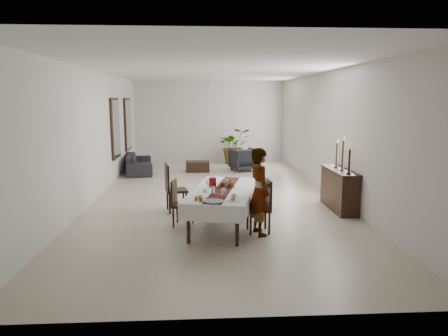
% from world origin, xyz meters
% --- Properties ---
extents(floor, '(6.00, 12.00, 0.00)m').
position_xyz_m(floor, '(0.00, 0.00, 0.00)').
color(floor, '#BCAF95').
rests_on(floor, ground).
extents(ceiling, '(6.00, 12.00, 0.02)m').
position_xyz_m(ceiling, '(0.00, 0.00, 3.20)').
color(ceiling, white).
rests_on(ceiling, wall_back).
extents(wall_back, '(6.00, 0.02, 3.20)m').
position_xyz_m(wall_back, '(0.00, 6.00, 1.60)').
color(wall_back, silver).
rests_on(wall_back, floor).
extents(wall_front, '(6.00, 0.02, 3.20)m').
position_xyz_m(wall_front, '(0.00, -6.00, 1.60)').
color(wall_front, silver).
rests_on(wall_front, floor).
extents(wall_left, '(0.02, 12.00, 3.20)m').
position_xyz_m(wall_left, '(-3.00, 0.00, 1.60)').
color(wall_left, silver).
rests_on(wall_left, floor).
extents(wall_right, '(0.02, 12.00, 3.20)m').
position_xyz_m(wall_right, '(3.00, 0.00, 1.60)').
color(wall_right, silver).
rests_on(wall_right, floor).
extents(dining_table_top, '(1.46, 2.48, 0.05)m').
position_xyz_m(dining_table_top, '(0.09, -2.56, 0.70)').
color(dining_table_top, black).
rests_on(dining_table_top, table_leg_fl).
extents(table_leg_fl, '(0.08, 0.08, 0.68)m').
position_xyz_m(table_leg_fl, '(-0.57, -3.54, 0.34)').
color(table_leg_fl, black).
rests_on(table_leg_fl, floor).
extents(table_leg_fr, '(0.08, 0.08, 0.68)m').
position_xyz_m(table_leg_fr, '(0.26, -3.73, 0.34)').
color(table_leg_fr, black).
rests_on(table_leg_fr, floor).
extents(table_leg_bl, '(0.08, 0.08, 0.68)m').
position_xyz_m(table_leg_bl, '(-0.08, -1.39, 0.34)').
color(table_leg_bl, black).
rests_on(table_leg_bl, floor).
extents(table_leg_br, '(0.08, 0.08, 0.68)m').
position_xyz_m(table_leg_br, '(0.75, -1.58, 0.34)').
color(table_leg_br, black).
rests_on(table_leg_br, floor).
extents(tablecloth_top, '(1.67, 2.69, 0.01)m').
position_xyz_m(tablecloth_top, '(0.09, -2.56, 0.73)').
color(tablecloth_top, white).
rests_on(tablecloth_top, dining_table_top).
extents(tablecloth_drape_left, '(0.56, 2.44, 0.29)m').
position_xyz_m(tablecloth_drape_left, '(-0.46, -2.43, 0.59)').
color(tablecloth_drape_left, silver).
rests_on(tablecloth_drape_left, dining_table_top).
extents(tablecloth_drape_right, '(0.56, 2.44, 0.29)m').
position_xyz_m(tablecloth_drape_right, '(0.64, -2.69, 0.59)').
color(tablecloth_drape_right, white).
rests_on(tablecloth_drape_right, dining_table_top).
extents(tablecloth_drape_near, '(1.12, 0.26, 0.29)m').
position_xyz_m(tablecloth_drape_near, '(-0.18, -3.77, 0.59)').
color(tablecloth_drape_near, white).
rests_on(tablecloth_drape_near, dining_table_top).
extents(tablecloth_drape_far, '(1.12, 0.26, 0.29)m').
position_xyz_m(tablecloth_drape_far, '(0.37, -1.35, 0.59)').
color(tablecloth_drape_far, white).
rests_on(tablecloth_drape_far, dining_table_top).
extents(table_runner, '(0.87, 2.44, 0.00)m').
position_xyz_m(table_runner, '(0.09, -2.56, 0.74)').
color(table_runner, maroon).
rests_on(table_runner, tablecloth_top).
extents(red_pitcher, '(0.17, 0.17, 0.19)m').
position_xyz_m(red_pitcher, '(-0.11, -2.37, 0.83)').
color(red_pitcher, maroon).
rests_on(red_pitcher, tablecloth_top).
extents(pitcher_handle, '(0.12, 0.04, 0.12)m').
position_xyz_m(pitcher_handle, '(-0.19, -2.35, 0.83)').
color(pitcher_handle, maroon).
rests_on(pitcher_handle, red_pitcher).
extents(wine_glass_near, '(0.07, 0.07, 0.16)m').
position_xyz_m(wine_glass_near, '(0.06, -3.20, 0.82)').
color(wine_glass_near, silver).
rests_on(wine_glass_near, tablecloth_top).
extents(wine_glass_mid, '(0.07, 0.07, 0.16)m').
position_xyz_m(wine_glass_mid, '(-0.12, -3.06, 0.82)').
color(wine_glass_mid, white).
rests_on(wine_glass_mid, tablecloth_top).
extents(wine_glass_far, '(0.07, 0.07, 0.16)m').
position_xyz_m(wine_glass_far, '(0.15, -2.52, 0.82)').
color(wine_glass_far, white).
rests_on(wine_glass_far, tablecloth_top).
extents(teacup_right, '(0.09, 0.09, 0.06)m').
position_xyz_m(teacup_right, '(0.25, -3.19, 0.77)').
color(teacup_right, silver).
rests_on(teacup_right, saucer_right).
extents(saucer_right, '(0.15, 0.15, 0.01)m').
position_xyz_m(saucer_right, '(0.25, -3.19, 0.74)').
color(saucer_right, white).
rests_on(saucer_right, tablecloth_top).
extents(teacup_left, '(0.09, 0.09, 0.06)m').
position_xyz_m(teacup_left, '(-0.27, -2.83, 0.77)').
color(teacup_left, silver).
rests_on(teacup_left, saucer_left).
extents(saucer_left, '(0.15, 0.15, 0.01)m').
position_xyz_m(saucer_left, '(-0.27, -2.83, 0.74)').
color(saucer_left, white).
rests_on(saucer_left, tablecloth_top).
extents(plate_near_right, '(0.23, 0.23, 0.01)m').
position_xyz_m(plate_near_right, '(0.21, -3.48, 0.74)').
color(plate_near_right, silver).
rests_on(plate_near_right, tablecloth_top).
extents(bread_near_right, '(0.09, 0.09, 0.09)m').
position_xyz_m(bread_near_right, '(0.21, -3.48, 0.77)').
color(bread_near_right, tan).
rests_on(bread_near_right, plate_near_right).
extents(plate_near_left, '(0.23, 0.23, 0.01)m').
position_xyz_m(plate_near_left, '(-0.35, -3.20, 0.74)').
color(plate_near_left, silver).
rests_on(plate_near_left, tablecloth_top).
extents(plate_far_left, '(0.23, 0.23, 0.01)m').
position_xyz_m(plate_far_left, '(-0.09, -1.97, 0.74)').
color(plate_far_left, white).
rests_on(plate_far_left, tablecloth_top).
extents(serving_tray, '(0.35, 0.35, 0.02)m').
position_xyz_m(serving_tray, '(-0.13, -3.55, 0.75)').
color(serving_tray, '#3A3B3F').
rests_on(serving_tray, tablecloth_top).
extents(jam_jar_a, '(0.06, 0.06, 0.07)m').
position_xyz_m(jam_jar_a, '(-0.35, -3.53, 0.77)').
color(jam_jar_a, brown).
rests_on(jam_jar_a, tablecloth_top).
extents(jam_jar_b, '(0.06, 0.06, 0.07)m').
position_xyz_m(jam_jar_b, '(-0.43, -3.46, 0.77)').
color(jam_jar_b, brown).
rests_on(jam_jar_b, tablecloth_top).
extents(jam_jar_c, '(0.06, 0.06, 0.07)m').
position_xyz_m(jam_jar_c, '(-0.36, -3.37, 0.77)').
color(jam_jar_c, brown).
rests_on(jam_jar_c, tablecloth_top).
extents(fruit_basket, '(0.29, 0.29, 0.10)m').
position_xyz_m(fruit_basket, '(0.19, -2.33, 0.79)').
color(fruit_basket, brown).
rests_on(fruit_basket, tablecloth_top).
extents(fruit_red, '(0.09, 0.09, 0.09)m').
position_xyz_m(fruit_red, '(0.22, -2.32, 0.86)').
color(fruit_red, maroon).
rests_on(fruit_red, fruit_basket).
extents(fruit_green, '(0.08, 0.08, 0.08)m').
position_xyz_m(fruit_green, '(0.16, -2.30, 0.86)').
color(fruit_green, olive).
rests_on(fruit_green, fruit_basket).
extents(fruit_yellow, '(0.08, 0.08, 0.08)m').
position_xyz_m(fruit_yellow, '(0.18, -2.38, 0.86)').
color(fruit_yellow, orange).
rests_on(fruit_yellow, fruit_basket).
extents(chair_right_near_seat, '(0.44, 0.44, 0.05)m').
position_xyz_m(chair_right_near_seat, '(0.73, -3.02, 0.44)').
color(chair_right_near_seat, black).
rests_on(chair_right_near_seat, chair_right_near_leg_fl).
extents(chair_right_near_leg_fl, '(0.04, 0.04, 0.42)m').
position_xyz_m(chair_right_near_leg_fl, '(0.91, -3.19, 0.21)').
color(chair_right_near_leg_fl, black).
rests_on(chair_right_near_leg_fl, floor).
extents(chair_right_near_leg_fr, '(0.04, 0.04, 0.42)m').
position_xyz_m(chair_right_near_leg_fr, '(0.89, -2.84, 0.21)').
color(chair_right_near_leg_fr, black).
rests_on(chair_right_near_leg_fr, floor).
extents(chair_right_near_leg_bl, '(0.04, 0.04, 0.42)m').
position_xyz_m(chair_right_near_leg_bl, '(0.56, -3.21, 0.21)').
color(chair_right_near_leg_bl, black).
rests_on(chair_right_near_leg_bl, floor).
extents(chair_right_near_leg_br, '(0.04, 0.04, 0.42)m').
position_xyz_m(chair_right_near_leg_br, '(0.54, -2.86, 0.21)').
color(chair_right_near_leg_br, black).
rests_on(chair_right_near_leg_br, floor).
extents(chair_right_near_back, '(0.06, 0.43, 0.54)m').
position_xyz_m(chair_right_near_back, '(0.92, -3.02, 0.73)').
color(chair_right_near_back, black).
rests_on(chair_right_near_back, chair_right_near_seat).
extents(chair_right_far_seat, '(0.42, 0.42, 0.04)m').
position_xyz_m(chair_right_far_seat, '(0.84, -1.45, 0.41)').
color(chair_right_far_seat, black).
rests_on(chair_right_far_seat, chair_right_far_leg_fl).
extents(chair_right_far_leg_fl, '(0.04, 0.04, 0.39)m').
position_xyz_m(chair_right_far_leg_fl, '(1.01, -1.60, 0.19)').
color(chair_right_far_leg_fl, black).
rests_on(chair_right_far_leg_fl, floor).
extents(chair_right_far_leg_fr, '(0.04, 0.04, 0.39)m').
position_xyz_m(chair_right_far_leg_fr, '(0.99, -1.27, 0.19)').
color(chair_right_far_leg_fr, black).
rests_on(chair_right_far_leg_fr, floor).
extents(chair_right_far_leg_bl, '(0.04, 0.04, 0.39)m').
position_xyz_m(chair_right_far_leg_bl, '(0.69, -1.62, 0.19)').
color(chair_right_far_leg_bl, black).
rests_on(chair_right_far_leg_bl, floor).
extents(chair_right_far_leg_br, '(0.04, 0.04, 0.39)m').
position_xyz_m(chair_right_far_leg_br, '(0.67, -1.30, 0.19)').
color(chair_right_far_leg_br, black).
rests_on(chair_right_far_leg_br, floor).
extents(chair_right_far_back, '(0.07, 0.40, 0.50)m').
position_xyz_m(chair_right_far_back, '(1.02, -1.43, 0.68)').
color(chair_right_far_back, black).
rests_on(chair_right_far_back, chair_right_far_seat).
extents(chair_left_near_seat, '(0.45, 0.45, 0.04)m').
position_xyz_m(chair_left_near_seat, '(-0.71, -2.52, 0.41)').
color(chair_left_near_seat, black).
rests_on(chair_left_near_seat, chair_left_near_leg_fl).
extents(chair_left_near_leg_fl, '(0.05, 0.05, 0.38)m').
position_xyz_m(chair_left_near_leg_fl, '(-0.83, -2.33, 0.19)').
color(chair_left_near_leg_fl, black).
rests_on(chair_left_near_leg_fl, floor).
extents(chair_left_near_leg_fr, '(0.05, 0.05, 0.38)m').
position_xyz_m(chair_left_near_leg_fr, '(-0.89, -2.64, 0.19)').
color(chair_left_near_leg_fr, black).
rests_on(chair_left_near_leg_fr, floor).
extents(chair_left_near_leg_bl, '(0.05, 0.05, 0.38)m').
position_xyz_m(chair_left_near_leg_bl, '(-0.52, -2.39, 0.19)').
color(chair_left_near_leg_bl, black).
rests_on(chair_left_near_leg_bl, floor).
extents(chair_left_near_leg_br, '(0.05, 0.05, 0.38)m').
position_xyz_m(chair_left_near_leg_br, '(-0.58, -2.70, 0.19)').
color(chair_left_near_leg_br, black).
rests_on(chair_left_near_leg_br, floor).
extents(chair_left_near_back, '(0.11, 0.39, 0.49)m').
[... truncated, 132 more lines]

